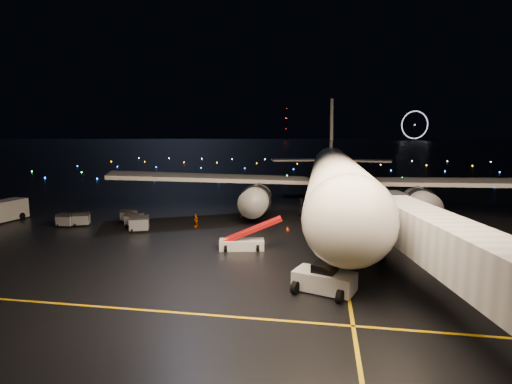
# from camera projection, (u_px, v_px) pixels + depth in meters

# --- Properties ---
(ground) EXTENTS (2000.00, 2000.00, 0.00)m
(ground) POSITION_uv_depth(u_px,v_px,m) (311.00, 148.00, 329.16)
(ground) COLOR black
(ground) RESTS_ON ground
(lane_centre) EXTENTS (0.25, 80.00, 0.02)m
(lane_centre) POSITION_uv_depth(u_px,v_px,m) (338.00, 231.00, 49.02)
(lane_centre) COLOR #E5B40C
(lane_centre) RESTS_ON ground
(lane_cross) EXTENTS (60.00, 0.25, 0.02)m
(lane_cross) POSITION_uv_depth(u_px,v_px,m) (100.00, 307.00, 27.39)
(lane_cross) COLOR #E5B40C
(lane_cross) RESTS_ON ground
(airliner) EXTENTS (67.15, 63.83, 18.94)m
(airliner) POSITION_uv_depth(u_px,v_px,m) (335.00, 150.00, 58.17)
(airliner) COLOR silver
(airliner) RESTS_ON ground
(pushback_tug) EXTENTS (5.02, 3.74, 2.14)m
(pushback_tug) POSITION_uv_depth(u_px,v_px,m) (324.00, 277.00, 30.03)
(pushback_tug) COLOR silver
(pushback_tug) RESTS_ON ground
(belt_loader) EXTENTS (6.90, 3.06, 3.24)m
(belt_loader) POSITION_uv_depth(u_px,v_px,m) (242.00, 234.00, 40.86)
(belt_loader) COLOR silver
(belt_loader) RESTS_ON ground
(service_truck) EXTENTS (3.49, 8.05, 2.87)m
(service_truck) POSITION_uv_depth(u_px,v_px,m) (3.00, 211.00, 54.06)
(service_truck) COLOR silver
(service_truck) RESTS_ON ground
(crew_c) EXTENTS (0.97, 0.98, 1.67)m
(crew_c) POSITION_uv_depth(u_px,v_px,m) (196.00, 221.00, 50.87)
(crew_c) COLOR #DE4E00
(crew_c) RESTS_ON ground
(safety_cone_0) EXTENTS (0.57, 0.57, 0.53)m
(safety_cone_0) POSITION_uv_depth(u_px,v_px,m) (288.00, 228.00, 49.13)
(safety_cone_0) COLOR #FA4306
(safety_cone_0) RESTS_ON ground
(safety_cone_1) EXTENTS (0.45, 0.45, 0.47)m
(safety_cone_1) POSITION_uv_depth(u_px,v_px,m) (249.00, 208.00, 62.85)
(safety_cone_1) COLOR #FA4306
(safety_cone_1) RESTS_ON ground
(safety_cone_2) EXTENTS (0.53, 0.53, 0.48)m
(safety_cone_2) POSITION_uv_depth(u_px,v_px,m) (242.00, 215.00, 57.41)
(safety_cone_2) COLOR #FA4306
(safety_cone_2) RESTS_ON ground
(safety_cone_3) EXTENTS (0.54, 0.54, 0.48)m
(safety_cone_3) POSITION_uv_depth(u_px,v_px,m) (166.00, 197.00, 73.28)
(safety_cone_3) COLOR #FA4306
(safety_cone_3) RESTS_ON ground
(ferris_wheel) EXTENTS (49.33, 16.80, 52.00)m
(ferris_wheel) POSITION_uv_depth(u_px,v_px,m) (415.00, 126.00, 707.67)
(ferris_wheel) COLOR black
(ferris_wheel) RESTS_ON ground
(radio_mast) EXTENTS (1.80, 1.80, 64.00)m
(radio_mast) POSITION_uv_depth(u_px,v_px,m) (287.00, 123.00, 763.81)
(radio_mast) COLOR black
(radio_mast) RESTS_ON ground
(taxiway_lights) EXTENTS (164.00, 92.00, 0.36)m
(taxiway_lights) POSITION_uv_depth(u_px,v_px,m) (294.00, 167.00, 139.78)
(taxiway_lights) COLOR black
(taxiway_lights) RESTS_ON ground
(baggage_cart_0) EXTENTS (2.62, 2.22, 1.89)m
(baggage_cart_0) POSITION_uv_depth(u_px,v_px,m) (139.00, 224.00, 48.56)
(baggage_cart_0) COLOR gray
(baggage_cart_0) RESTS_ON ground
(baggage_cart_1) EXTENTS (2.10, 1.53, 1.72)m
(baggage_cart_1) POSITION_uv_depth(u_px,v_px,m) (134.00, 220.00, 51.10)
(baggage_cart_1) COLOR gray
(baggage_cart_1) RESTS_ON ground
(baggage_cart_2) EXTENTS (2.22, 1.86, 1.62)m
(baggage_cart_2) POSITION_uv_depth(u_px,v_px,m) (129.00, 216.00, 53.78)
(baggage_cart_2) COLOR gray
(baggage_cart_2) RESTS_ON ground
(baggage_cart_3) EXTENTS (2.03, 1.51, 1.63)m
(baggage_cart_3) POSITION_uv_depth(u_px,v_px,m) (65.00, 220.00, 51.15)
(baggage_cart_3) COLOR gray
(baggage_cart_3) RESTS_ON ground
(baggage_cart_4) EXTENTS (2.30, 1.96, 1.65)m
(baggage_cart_4) POSITION_uv_depth(u_px,v_px,m) (82.00, 219.00, 51.66)
(baggage_cart_4) COLOR gray
(baggage_cart_4) RESTS_ON ground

